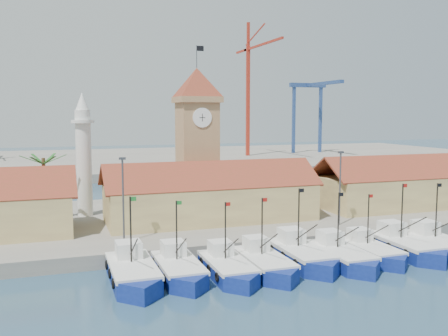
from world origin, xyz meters
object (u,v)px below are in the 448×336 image
object	(u,v)px
boat_0	(133,275)
boat_4	(303,257)
minaret	(84,154)
clock_tower	(197,136)

from	to	relation	value
boat_0	boat_4	bearing A→B (deg)	0.45
boat_0	minaret	bearing A→B (deg)	95.96
boat_0	minaret	size ratio (longest dim) A/B	0.66
clock_tower	minaret	xyz separation A→B (m)	(-15.00, 2.00, -2.23)
boat_4	minaret	bearing A→B (deg)	128.05
boat_0	boat_4	size ratio (longest dim) A/B	1.01
boat_4	clock_tower	xyz separation A→B (m)	(-4.42, 22.80, 11.13)
clock_tower	boat_4	bearing A→B (deg)	-79.03
boat_0	minaret	distance (m)	26.60
boat_0	clock_tower	bearing A→B (deg)	61.61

